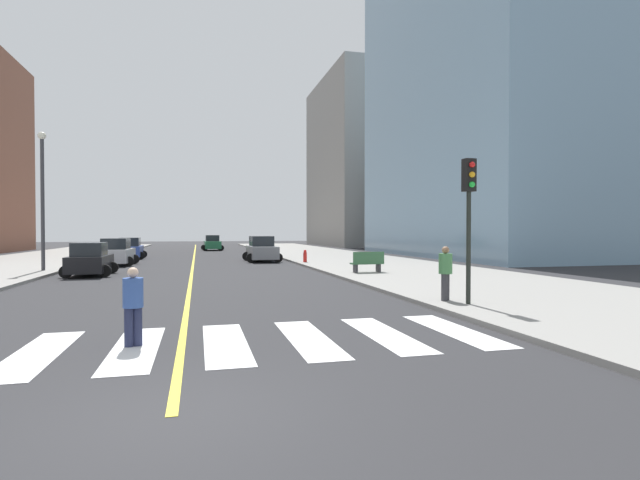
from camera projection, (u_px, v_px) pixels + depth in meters
name	position (u px, v px, depth m)	size (l,w,h in m)	color
ground_plane	(172.00, 417.00, 6.21)	(220.00, 220.00, 0.00)	#28282B
sidewalk_kerb_east	(405.00, 270.00, 28.58)	(10.00, 120.00, 0.15)	gray
crosswalk_paint	(182.00, 345.00, 10.09)	(13.50, 4.00, 0.01)	silver
lane_divider_paint	(194.00, 257.00, 44.98)	(0.16, 80.00, 0.01)	yellow
office_tower_glass	(510.00, 6.00, 47.13)	(20.00, 28.00, 48.70)	#7A9EB7
parking_garage_concrete	(375.00, 164.00, 80.31)	(18.00, 24.00, 27.04)	gray
car_silver_nearest	(116.00, 253.00, 33.48)	(2.69, 4.26, 1.89)	#B7B7BC
car_black_second	(90.00, 260.00, 25.86)	(2.51, 3.99, 1.77)	black
car_blue_third	(130.00, 249.00, 41.34)	(2.62, 4.13, 1.82)	#2D479E
car_gray_fourth	(262.00, 250.00, 37.95)	(2.81, 4.47, 1.99)	slate
car_green_fifth	(212.00, 243.00, 59.72)	(2.71, 4.26, 1.88)	#236B42
traffic_light_near_corner	(469.00, 202.00, 14.78)	(0.36, 0.41, 4.44)	black
park_bench	(368.00, 262.00, 26.21)	(1.83, 0.68, 1.12)	#33603D
pedestrian_crossing	(133.00, 303.00, 9.99)	(0.41, 0.41, 1.64)	#232847
pedestrian_waiting_east	(445.00, 271.00, 15.57)	(0.43, 0.43, 1.75)	#38383D
fire_hydrant	(305.00, 256.00, 34.83)	(0.26, 0.26, 0.89)	red
street_lamp	(42.00, 189.00, 27.47)	(0.44, 0.44, 7.86)	#38383D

